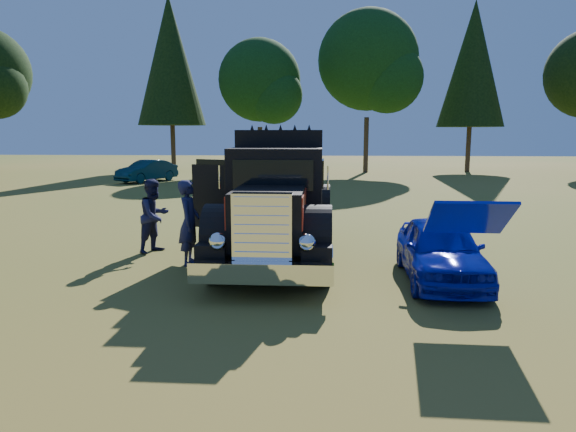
# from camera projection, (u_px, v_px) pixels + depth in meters

# --- Properties ---
(ground) EXTENTS (120.00, 120.00, 0.00)m
(ground) POSITION_uv_depth(u_px,v_px,m) (282.00, 288.00, 9.80)
(ground) COLOR #46601C
(ground) RESTS_ON ground
(treeline) EXTENTS (66.14, 23.52, 13.33)m
(treeline) POSITION_uv_depth(u_px,v_px,m) (258.00, 64.00, 35.10)
(treeline) COLOR #2D2116
(treeline) RESTS_ON ground
(diamond_t_truck) EXTENTS (3.31, 7.16, 3.00)m
(diamond_t_truck) POSITION_uv_depth(u_px,v_px,m) (277.00, 205.00, 11.94)
(diamond_t_truck) COLOR black
(diamond_t_truck) RESTS_ON ground
(hotrod_coupe) EXTENTS (1.55, 4.02, 1.89)m
(hotrod_coupe) POSITION_uv_depth(u_px,v_px,m) (441.00, 250.00, 10.20)
(hotrod_coupe) COLOR #071DA4
(hotrod_coupe) RESTS_ON ground
(spectator_near) EXTENTS (0.49, 0.72, 1.91)m
(spectator_near) POSITION_uv_depth(u_px,v_px,m) (189.00, 223.00, 11.44)
(spectator_near) COLOR #202E4C
(spectator_near) RESTS_ON ground
(spectator_far) EXTENTS (1.01, 1.10, 1.82)m
(spectator_far) POSITION_uv_depth(u_px,v_px,m) (155.00, 216.00, 12.66)
(spectator_far) COLOR #1B2C41
(spectator_far) RESTS_ON ground
(distant_teal_car) EXTENTS (3.09, 4.20, 1.32)m
(distant_teal_car) POSITION_uv_depth(u_px,v_px,m) (147.00, 171.00, 31.43)
(distant_teal_car) COLOR #083530
(distant_teal_car) RESTS_ON ground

